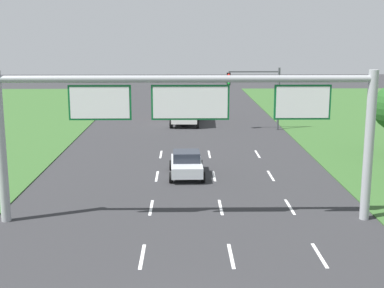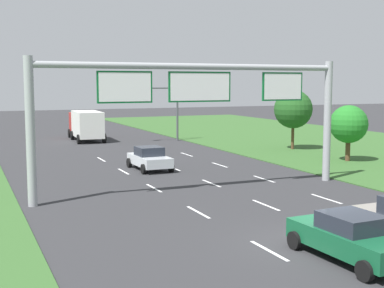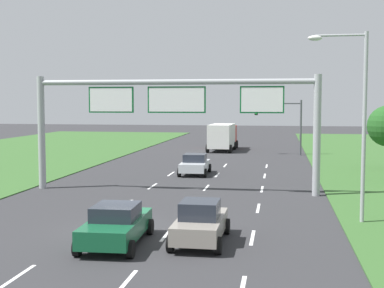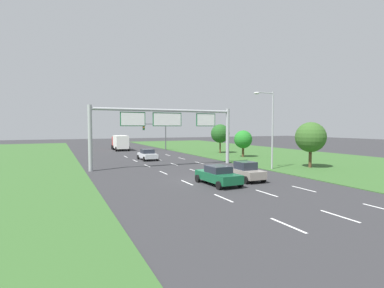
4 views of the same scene
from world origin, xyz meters
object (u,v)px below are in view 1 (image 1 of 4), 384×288
Objects in this scene: box_truck at (185,106)px; sign_gantry at (188,116)px; traffic_light_mast at (257,87)px; car_mid_lane at (186,164)px.

sign_gantry is at bearing -87.69° from box_truck.
traffic_light_mast is (6.39, -3.94, 2.24)m from box_truck.
sign_gantry reaches higher than car_mid_lane.
box_truck is (0.03, 19.80, 0.87)m from car_mid_lane.
box_truck is at bearing 148.37° from traffic_light_mast.
box_truck is 1.36× the size of traffic_light_mast.
box_truck is 27.89m from sign_gantry.
traffic_light_mast is at bearing 66.84° from car_mid_lane.
sign_gantry is at bearing -90.82° from car_mid_lane.
traffic_light_mast reaches higher than car_mid_lane.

